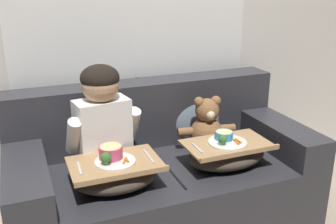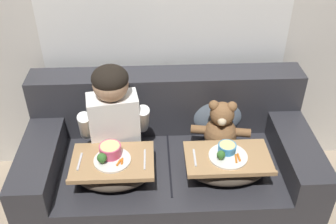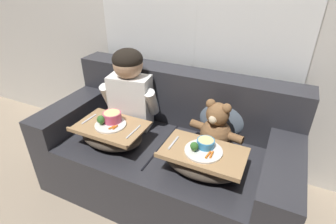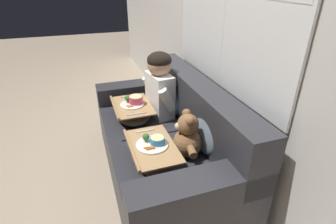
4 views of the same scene
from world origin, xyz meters
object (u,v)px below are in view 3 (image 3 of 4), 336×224
throw_pillow_behind_teddy (223,113)px  lap_tray_child (112,133)px  throw_pillow_behind_child (142,96)px  teddy_bear (216,129)px  lap_tray_teddy (203,160)px  child_figure (129,86)px  couch (169,151)px

throw_pillow_behind_teddy → lap_tray_child: (-0.68, -0.42, -0.11)m
throw_pillow_behind_child → throw_pillow_behind_teddy: throw_pillow_behind_child is taller
teddy_bear → lap_tray_teddy: 0.27m
throw_pillow_behind_child → lap_tray_child: (-0.00, -0.42, -0.11)m
throw_pillow_behind_teddy → lap_tray_child: bearing=-147.8°
teddy_bear → lap_tray_teddy: (0.00, -0.26, -0.07)m
teddy_bear → throw_pillow_behind_child: bearing=166.4°
throw_pillow_behind_teddy → child_figure: 0.71m
throw_pillow_behind_child → child_figure: 0.22m
couch → teddy_bear: (0.34, 0.03, 0.28)m
throw_pillow_behind_child → teddy_bear: 0.69m
couch → throw_pillow_behind_teddy: 0.50m
throw_pillow_behind_teddy → child_figure: (-0.67, -0.16, 0.15)m
couch → teddy_bear: 0.44m
throw_pillow_behind_child → throw_pillow_behind_teddy: bearing=0.0°
lap_tray_teddy → throw_pillow_behind_child: bearing=147.7°
couch → throw_pillow_behind_child: bearing=149.5°
throw_pillow_behind_child → teddy_bear: (0.67, -0.16, -0.04)m
child_figure → lap_tray_child: 0.37m
teddy_bear → child_figure: bearing=179.7°
teddy_bear → couch: bearing=-174.1°
lap_tray_child → lap_tray_teddy: (0.67, -0.00, -0.00)m
throw_pillow_behind_teddy → lap_tray_teddy: bearing=-90.1°
throw_pillow_behind_teddy → teddy_bear: 0.17m
child_figure → lap_tray_teddy: 0.77m
throw_pillow_behind_teddy → lap_tray_child: size_ratio=0.79×
child_figure → throw_pillow_behind_child: bearing=90.1°
couch → child_figure: bearing=173.5°
throw_pillow_behind_teddy → lap_tray_child: 0.80m
teddy_bear → lap_tray_teddy: bearing=-89.9°
throw_pillow_behind_child → child_figure: size_ratio=0.66×
throw_pillow_behind_teddy → lap_tray_teddy: throw_pillow_behind_teddy is taller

